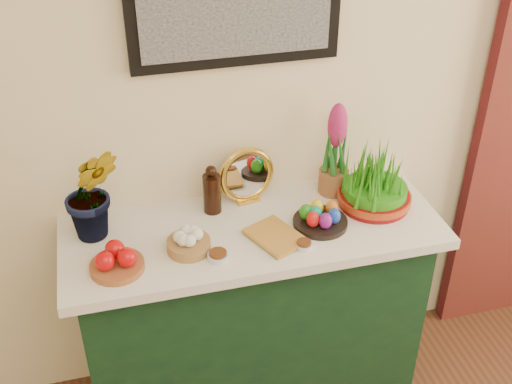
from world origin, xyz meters
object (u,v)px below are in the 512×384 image
hyacinth_green (90,179)px  wheatgrass_sabzeh (376,182)px  sideboard (253,317)px  book (259,244)px  mirror (247,176)px

hyacinth_green → wheatgrass_sabzeh: hyacinth_green is taller
sideboard → hyacinth_green: (-0.55, 0.09, 0.70)m
book → wheatgrass_sabzeh: 0.53m
hyacinth_green → mirror: bearing=10.8°
book → hyacinth_green: bearing=133.7°
sideboard → hyacinth_green: 0.90m
sideboard → book: (-0.01, -0.13, 0.48)m
sideboard → hyacinth_green: size_ratio=2.71×
mirror → wheatgrass_sabzeh: 0.49m
hyacinth_green → mirror: 0.60m
sideboard → hyacinth_green: hyacinth_green is taller
mirror → wheatgrass_sabzeh: (0.47, -0.16, -0.01)m
sideboard → mirror: size_ratio=5.64×
wheatgrass_sabzeh → book: bearing=-163.3°
mirror → book: (-0.03, -0.31, -0.10)m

